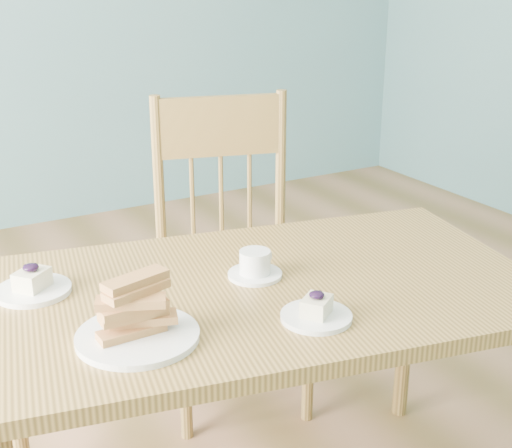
% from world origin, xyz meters
% --- Properties ---
extents(dining_table, '(1.43, 0.99, 0.70)m').
position_xyz_m(dining_table, '(-0.04, -0.16, 0.63)').
color(dining_table, '#A27A3D').
rests_on(dining_table, ground).
extents(dining_chair, '(0.57, 0.55, 1.02)m').
position_xyz_m(dining_chair, '(0.19, 0.45, 0.52)').
color(dining_chair, '#A27A3D').
rests_on(dining_chair, ground).
extents(cheesecake_plate_near, '(0.15, 0.15, 0.06)m').
position_xyz_m(cheesecake_plate_near, '(-0.03, -0.37, 0.72)').
color(cheesecake_plate_near, white).
rests_on(cheesecake_plate_near, dining_table).
extents(cheesecake_plate_far, '(0.17, 0.17, 0.07)m').
position_xyz_m(cheesecake_plate_far, '(-0.52, 0.06, 0.72)').
color(cheesecake_plate_far, white).
rests_on(cheesecake_plate_far, dining_table).
extents(coffee_cup, '(0.13, 0.13, 0.07)m').
position_xyz_m(coffee_cup, '(-0.03, -0.11, 0.73)').
color(coffee_cup, white).
rests_on(coffee_cup, dining_table).
extents(biscotti_plate, '(0.25, 0.25, 0.13)m').
position_xyz_m(biscotti_plate, '(-0.39, -0.26, 0.75)').
color(biscotti_plate, white).
rests_on(biscotti_plate, dining_table).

